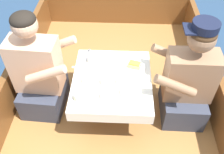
% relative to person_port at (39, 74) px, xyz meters
% --- Properties ---
extents(ground_plane, '(60.00, 60.00, 0.00)m').
position_rel_person_port_xyz_m(ground_plane, '(0.63, -0.14, -0.68)').
color(ground_plane, navy).
extents(boat_deck, '(1.93, 3.27, 0.28)m').
position_rel_person_port_xyz_m(boat_deck, '(0.63, -0.14, -0.54)').
color(boat_deck, '#9E6B38').
rests_on(boat_deck, ground_plane).
extents(gunwale_port, '(0.06, 3.27, 0.38)m').
position_rel_person_port_xyz_m(gunwale_port, '(-0.31, -0.14, -0.21)').
color(gunwale_port, brown).
rests_on(gunwale_port, boat_deck).
extents(gunwale_starboard, '(0.06, 3.27, 0.38)m').
position_rel_person_port_xyz_m(gunwale_starboard, '(1.57, -0.14, -0.21)').
color(gunwale_starboard, brown).
rests_on(gunwale_starboard, boat_deck).
extents(bow_coaming, '(1.81, 0.06, 0.44)m').
position_rel_person_port_xyz_m(bow_coaming, '(0.63, 1.47, -0.18)').
color(bow_coaming, brown).
rests_on(bow_coaming, boat_deck).
extents(cockpit_table, '(0.66, 0.74, 0.41)m').
position_rel_person_port_xyz_m(cockpit_table, '(0.63, -0.04, -0.03)').
color(cockpit_table, '#B2B2B7').
rests_on(cockpit_table, boat_deck).
extents(person_port, '(0.54, 0.46, 1.00)m').
position_rel_person_port_xyz_m(person_port, '(0.00, 0.00, 0.00)').
color(person_port, '#333847').
rests_on(person_port, boat_deck).
extents(person_starboard, '(0.53, 0.44, 0.99)m').
position_rel_person_port_xyz_m(person_starboard, '(1.26, -0.04, -0.00)').
color(person_starboard, '#333847').
rests_on(person_starboard, boat_deck).
extents(plate_sandwich, '(0.20, 0.20, 0.01)m').
position_rel_person_port_xyz_m(plate_sandwich, '(0.82, 0.11, 0.02)').
color(plate_sandwich, white).
rests_on(plate_sandwich, cockpit_table).
extents(plate_bread, '(0.16, 0.16, 0.01)m').
position_rel_person_port_xyz_m(plate_bread, '(0.57, 0.09, 0.02)').
color(plate_bread, white).
rests_on(plate_bread, cockpit_table).
extents(sandwich, '(0.12, 0.10, 0.05)m').
position_rel_person_port_xyz_m(sandwich, '(0.82, 0.11, 0.04)').
color(sandwich, tan).
rests_on(sandwich, plate_sandwich).
extents(bowl_port_near, '(0.12, 0.12, 0.04)m').
position_rel_person_port_xyz_m(bowl_port_near, '(0.73, -0.07, 0.03)').
color(bowl_port_near, white).
rests_on(bowl_port_near, cockpit_table).
extents(bowl_starboard_near, '(0.13, 0.13, 0.04)m').
position_rel_person_port_xyz_m(bowl_starboard_near, '(0.61, -0.23, 0.03)').
color(bowl_starboard_near, white).
rests_on(bowl_starboard_near, cockpit_table).
extents(bowl_center_far, '(0.14, 0.14, 0.04)m').
position_rel_person_port_xyz_m(bowl_center_far, '(0.77, -0.20, 0.03)').
color(bowl_center_far, white).
rests_on(bowl_center_far, cockpit_table).
extents(bowl_port_far, '(0.11, 0.11, 0.04)m').
position_rel_person_port_xyz_m(bowl_port_far, '(0.44, -0.07, 0.03)').
color(bowl_port_far, white).
rests_on(bowl_port_far, cockpit_table).
extents(coffee_cup_port, '(0.10, 0.07, 0.07)m').
position_rel_person_port_xyz_m(coffee_cup_port, '(0.44, 0.17, 0.05)').
color(coffee_cup_port, white).
rests_on(coffee_cup_port, cockpit_table).
extents(coffee_cup_starboard, '(0.09, 0.07, 0.06)m').
position_rel_person_port_xyz_m(coffee_cup_starboard, '(0.58, -0.09, 0.04)').
color(coffee_cup_starboard, white).
rests_on(coffee_cup_starboard, cockpit_table).
extents(tin_can, '(0.07, 0.07, 0.05)m').
position_rel_person_port_xyz_m(tin_can, '(0.37, -0.27, 0.04)').
color(tin_can, silver).
rests_on(tin_can, cockpit_table).
extents(utensil_knife_starboard, '(0.10, 0.15, 0.00)m').
position_rel_person_port_xyz_m(utensil_knife_starboard, '(0.43, -0.21, 0.01)').
color(utensil_knife_starboard, silver).
rests_on(utensil_knife_starboard, cockpit_table).
extents(utensil_spoon_starboard, '(0.14, 0.12, 0.01)m').
position_rel_person_port_xyz_m(utensil_spoon_starboard, '(0.75, 0.28, 0.02)').
color(utensil_spoon_starboard, silver).
rests_on(utensil_spoon_starboard, cockpit_table).
extents(utensil_fork_starboard, '(0.03, 0.17, 0.00)m').
position_rel_person_port_xyz_m(utensil_fork_starboard, '(0.39, 0.27, 0.01)').
color(utensil_fork_starboard, silver).
rests_on(utensil_fork_starboard, cockpit_table).
extents(utensil_spoon_center, '(0.15, 0.11, 0.01)m').
position_rel_person_port_xyz_m(utensil_spoon_center, '(0.32, 0.06, 0.02)').
color(utensil_spoon_center, silver).
rests_on(utensil_spoon_center, cockpit_table).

